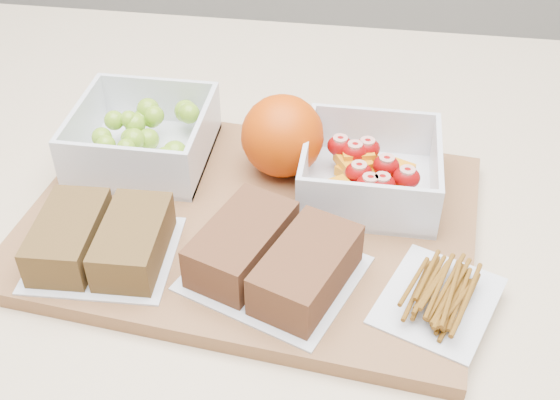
# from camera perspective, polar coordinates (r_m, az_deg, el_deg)

# --- Properties ---
(cutting_board) EXTENTS (0.45, 0.34, 0.02)m
(cutting_board) POSITION_cam_1_polar(r_m,az_deg,el_deg) (0.67, -2.42, -1.83)
(cutting_board) COLOR brown
(cutting_board) RESTS_ON counter
(grape_container) EXTENTS (0.14, 0.14, 0.06)m
(grape_container) POSITION_cam_1_polar(r_m,az_deg,el_deg) (0.75, -10.87, 5.05)
(grape_container) COLOR silver
(grape_container) RESTS_ON cutting_board
(fruit_container) EXTENTS (0.13, 0.13, 0.06)m
(fruit_container) POSITION_cam_1_polar(r_m,az_deg,el_deg) (0.69, 7.27, 2.20)
(fruit_container) COLOR silver
(fruit_container) RESTS_ON cutting_board
(orange) EXTENTS (0.08, 0.08, 0.08)m
(orange) POSITION_cam_1_polar(r_m,az_deg,el_deg) (0.70, 0.19, 5.23)
(orange) COLOR #CB4204
(orange) RESTS_ON cutting_board
(sandwich_bag_left) EXTENTS (0.13, 0.12, 0.04)m
(sandwich_bag_left) POSITION_cam_1_polar(r_m,az_deg,el_deg) (0.64, -14.32, -3.13)
(sandwich_bag_left) COLOR silver
(sandwich_bag_left) RESTS_ON cutting_board
(sandwich_bag_center) EXTENTS (0.17, 0.16, 0.04)m
(sandwich_bag_center) POSITION_cam_1_polar(r_m,az_deg,el_deg) (0.60, -0.51, -4.67)
(sandwich_bag_center) COLOR silver
(sandwich_bag_center) RESTS_ON cutting_board
(pretzel_bag) EXTENTS (0.12, 0.13, 0.02)m
(pretzel_bag) POSITION_cam_1_polar(r_m,az_deg,el_deg) (0.60, 12.86, -7.27)
(pretzel_bag) COLOR silver
(pretzel_bag) RESTS_ON cutting_board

